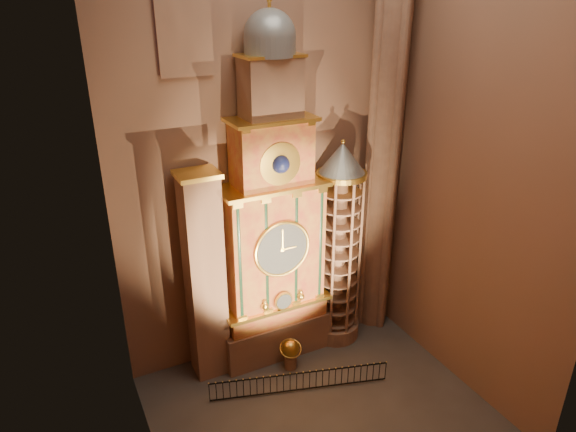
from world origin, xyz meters
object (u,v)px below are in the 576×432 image
stair_turret (338,247)px  iron_railing (300,382)px  astronomical_clock (273,233)px  portrait_tower (205,278)px  celestial_globe (291,352)px

stair_turret → iron_railing: size_ratio=1.36×
astronomical_clock → iron_railing: astronomical_clock is taller
astronomical_clock → portrait_tower: size_ratio=1.64×
stair_turret → celestial_globe: stair_turret is taller
astronomical_clock → stair_turret: bearing=-4.3°
celestial_globe → iron_railing: celestial_globe is taller
astronomical_clock → portrait_tower: (-3.40, 0.02, -1.53)m
portrait_tower → celestial_globe: (3.52, -1.64, -4.20)m
astronomical_clock → iron_railing: 6.96m
celestial_globe → stair_turret: bearing=22.0°
astronomical_clock → portrait_tower: bearing=179.7°
portrait_tower → stair_turret: bearing=-2.3°
stair_turret → celestial_globe: (-3.38, -1.36, -4.32)m
stair_turret → celestial_globe: bearing=-158.0°
astronomical_clock → stair_turret: 3.78m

